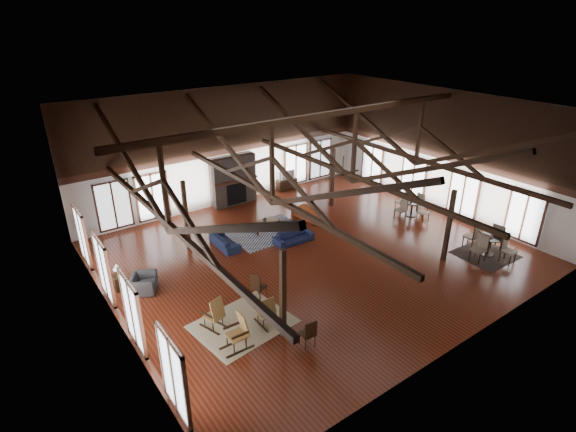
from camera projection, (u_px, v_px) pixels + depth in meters
floor at (313, 254)px, 18.79m from camera, size 16.00×16.00×0.00m
ceiling at (317, 109)px, 16.29m from camera, size 16.00×14.00×0.02m
wall_back at (228, 147)px, 22.71m from camera, size 16.00×0.02×6.00m
wall_front at (474, 260)px, 12.37m from camera, size 16.00×0.02×6.00m
wall_left at (105, 243)px, 13.30m from camera, size 0.02×14.00×6.00m
wall_right at (443, 152)px, 21.78m from camera, size 0.02×14.00×6.00m
roof_truss at (316, 161)px, 17.11m from camera, size 15.60×14.07×3.14m
post_grid at (314, 221)px, 18.15m from camera, size 8.16×7.16×3.05m
fireplace at (233, 180)px, 23.18m from camera, size 2.50×0.69×2.60m
ceiling_fan at (343, 173)px, 16.76m from camera, size 1.60×1.60×0.75m
sofa_navy_front at (294, 237)px, 19.62m from camera, size 1.79×0.76×0.51m
sofa_navy_left at (225, 242)px, 19.24m from camera, size 1.75×0.70×0.51m
sofa_orange at (308, 214)px, 21.88m from camera, size 1.83×0.86×0.52m
coffee_table at (265, 223)px, 20.53m from camera, size 1.33×0.75×0.49m
vase at (265, 219)px, 20.54m from camera, size 0.24×0.24×0.20m
armchair at (144, 283)px, 16.18m from camera, size 1.22×1.26×0.63m
side_table_lamp at (119, 279)px, 16.25m from camera, size 0.42×0.42×1.07m
rocking_chair_a at (215, 314)px, 14.15m from camera, size 0.71×0.98×1.14m
rocking_chair_b at (267, 313)px, 14.29m from camera, size 0.48×0.83×1.06m
rocking_chair_c at (239, 331)px, 13.34m from camera, size 0.96×0.55×1.22m
side_chair_a at (257, 285)px, 15.54m from camera, size 0.57×0.57×1.06m
side_chair_b at (309, 332)px, 13.33m from camera, size 0.45×0.45×0.98m
cafe_table_near at (490, 242)px, 18.50m from camera, size 2.20×2.20×1.14m
cafe_table_far at (412, 206)px, 22.09m from camera, size 2.01×2.01×1.04m
cup_near at (492, 236)px, 18.35m from camera, size 0.15×0.15×0.09m
cup_far at (411, 201)px, 21.95m from camera, size 0.16×0.16×0.09m
tv_console at (287, 184)px, 25.48m from camera, size 1.19×0.45×0.60m
television at (286, 175)px, 25.23m from camera, size 0.95×0.25×0.54m
rug_tan at (243, 324)px, 14.56m from camera, size 3.27×2.71×0.01m
rug_navy at (267, 232)px, 20.61m from camera, size 3.39×2.55×0.01m
rug_dark at (485, 254)px, 18.71m from camera, size 2.29×2.09×0.01m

